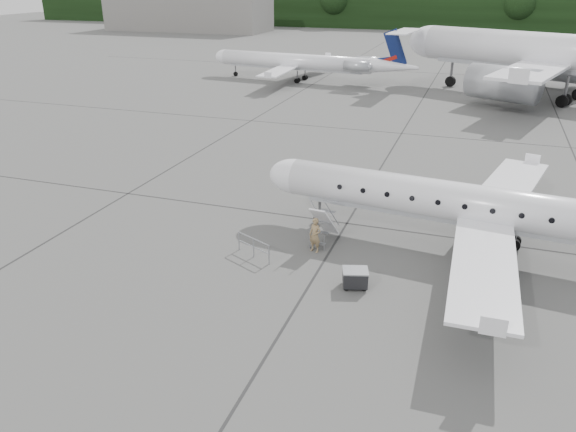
% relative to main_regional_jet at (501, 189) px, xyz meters
% --- Properties ---
extents(ground, '(320.00, 320.00, 0.00)m').
position_rel_main_regional_jet_xyz_m(ground, '(-2.77, -5.58, -3.51)').
color(ground, '#595957').
rests_on(ground, ground).
extents(treeline, '(260.00, 4.00, 8.00)m').
position_rel_main_regional_jet_xyz_m(treeline, '(-2.77, 124.42, 0.49)').
color(treeline, black).
rests_on(treeline, ground).
extents(terminal_building, '(40.00, 14.00, 10.00)m').
position_rel_main_regional_jet_xyz_m(terminal_building, '(-72.77, 104.42, 1.49)').
color(terminal_building, slate).
rests_on(terminal_building, ground).
extents(main_regional_jet, '(29.38, 22.59, 7.02)m').
position_rel_main_regional_jet_xyz_m(main_regional_jet, '(0.00, 0.00, 0.00)').
color(main_regional_jet, white).
rests_on(main_regional_jet, ground).
extents(airstair, '(1.08, 2.26, 2.20)m').
position_rel_main_regional_jet_xyz_m(airstair, '(-8.26, -1.22, -2.41)').
color(airstair, white).
rests_on(airstair, ground).
extents(passenger, '(0.75, 0.61, 1.80)m').
position_rel_main_regional_jet_xyz_m(passenger, '(-8.40, -2.45, -2.61)').
color(passenger, olive).
rests_on(passenger, ground).
extents(safety_railing, '(2.02, 1.02, 1.00)m').
position_rel_main_regional_jet_xyz_m(safety_railing, '(-11.09, -4.02, -3.01)').
color(safety_railing, gray).
rests_on(safety_railing, ground).
extents(baggage_cart, '(1.28, 1.14, 0.93)m').
position_rel_main_regional_jet_xyz_m(baggage_cart, '(-5.70, -5.26, -3.05)').
color(baggage_cart, black).
rests_on(baggage_cart, ground).
extents(bg_narrowbody, '(47.57, 41.86, 14.18)m').
position_rel_main_regional_jet_xyz_m(bg_narrowbody, '(6.06, 41.73, 3.58)').
color(bg_narrowbody, white).
rests_on(bg_narrowbody, ground).
extents(bg_regional_left, '(28.27, 21.64, 6.95)m').
position_rel_main_regional_jet_xyz_m(bg_regional_left, '(-24.99, 44.17, -0.04)').
color(bg_regional_left, white).
rests_on(bg_regional_left, ground).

